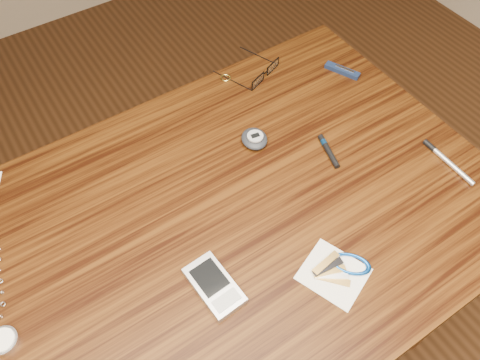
{
  "coord_description": "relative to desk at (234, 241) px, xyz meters",
  "views": [
    {
      "loc": [
        -0.24,
        -0.38,
        1.48
      ],
      "look_at": [
        0.05,
        0.05,
        0.76
      ],
      "focal_mm": 35.0,
      "sensor_mm": 36.0,
      "label": 1
    }
  ],
  "objects": [
    {
      "name": "pedometer",
      "position": [
        0.13,
        0.12,
        0.11
      ],
      "size": [
        0.06,
        0.07,
        0.02
      ],
      "color": "#1F2228",
      "rests_on": "desk"
    },
    {
      "name": "black_blue_pen",
      "position": [
        0.24,
        0.02,
        0.11
      ],
      "size": [
        0.03,
        0.08,
        0.01
      ],
      "color": "black",
      "rests_on": "desk"
    },
    {
      "name": "pocket_watch",
      "position": [
        -0.42,
        0.01,
        0.11
      ],
      "size": [
        0.1,
        0.34,
        0.01
      ],
      "color": "silver",
      "rests_on": "desk"
    },
    {
      "name": "gold_ring",
      "position": [
        0.18,
        0.32,
        0.1
      ],
      "size": [
        0.03,
        0.03,
        0.0
      ],
      "primitive_type": "torus",
      "rotation": [
        0.0,
        0.0,
        -0.3
      ],
      "color": "#EFE068",
      "rests_on": "desk"
    },
    {
      "name": "desk",
      "position": [
        0.0,
        0.0,
        0.0
      ],
      "size": [
        1.0,
        0.7,
        0.75
      ],
      "color": "#381D09",
      "rests_on": "ground"
    },
    {
      "name": "silver_pen",
      "position": [
        0.42,
        -0.12,
        0.11
      ],
      "size": [
        0.01,
        0.13,
        0.01
      ],
      "color": "silver",
      "rests_on": "desk"
    },
    {
      "name": "notepad_keys",
      "position": [
        0.09,
        -0.19,
        0.11
      ],
      "size": [
        0.14,
        0.13,
        0.01
      ],
      "color": "white",
      "rests_on": "desk"
    },
    {
      "name": "eyeglasses",
      "position": [
        0.26,
        0.28,
        0.11
      ],
      "size": [
        0.14,
        0.14,
        0.02
      ],
      "color": "black",
      "rests_on": "desk"
    },
    {
      "name": "pda_phone",
      "position": [
        -0.1,
        -0.1,
        0.11
      ],
      "size": [
        0.06,
        0.11,
        0.02
      ],
      "color": "#B5B6BA",
      "rests_on": "desk"
    },
    {
      "name": "pocket_knife",
      "position": [
        0.42,
        0.19,
        0.11
      ],
      "size": [
        0.05,
        0.08,
        0.01
      ],
      "color": "#14213E",
      "rests_on": "desk"
    },
    {
      "name": "ground",
      "position": [
        0.0,
        0.0,
        -0.65
      ],
      "size": [
        3.8,
        3.8,
        0.0
      ],
      "primitive_type": "plane",
      "color": "#472814",
      "rests_on": "ground"
    }
  ]
}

